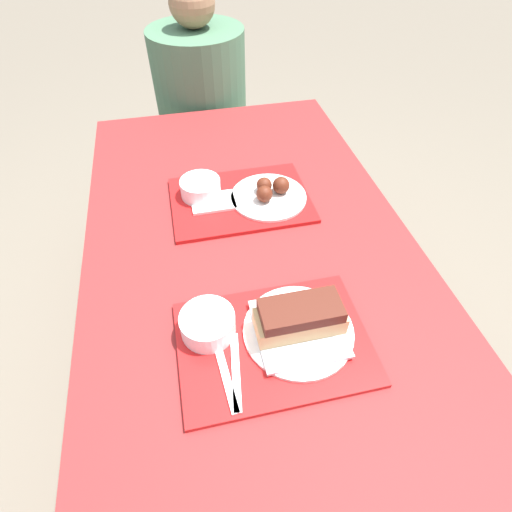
{
  "coord_description": "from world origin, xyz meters",
  "views": [
    {
      "loc": [
        -0.15,
        -0.67,
        1.49
      ],
      "look_at": [
        -0.01,
        -0.01,
        0.78
      ],
      "focal_mm": 28.0,
      "sensor_mm": 36.0,
      "label": 1
    }
  ],
  "objects_px": {
    "tray_far": "(240,200)",
    "bowl_coleslaw_far": "(200,187)",
    "tray_near": "(274,343)",
    "person_seated_across": "(201,91)",
    "bowl_coleslaw_near": "(208,323)",
    "wings_plate_far": "(270,193)",
    "brisket_sandwich_plate": "(299,322)"
  },
  "relations": [
    {
      "from": "wings_plate_far",
      "to": "tray_far",
      "type": "bearing_deg",
      "value": 170.49
    },
    {
      "from": "bowl_coleslaw_near",
      "to": "wings_plate_far",
      "type": "relative_size",
      "value": 0.53
    },
    {
      "from": "tray_near",
      "to": "bowl_coleslaw_near",
      "type": "xyz_separation_m",
      "value": [
        -0.13,
        0.06,
        0.03
      ]
    },
    {
      "from": "bowl_coleslaw_near",
      "to": "wings_plate_far",
      "type": "distance_m",
      "value": 0.48
    },
    {
      "from": "bowl_coleslaw_near",
      "to": "brisket_sandwich_plate",
      "type": "distance_m",
      "value": 0.19
    },
    {
      "from": "tray_near",
      "to": "wings_plate_far",
      "type": "relative_size",
      "value": 1.81
    },
    {
      "from": "brisket_sandwich_plate",
      "to": "bowl_coleslaw_far",
      "type": "bearing_deg",
      "value": 105.62
    },
    {
      "from": "tray_far",
      "to": "bowl_coleslaw_near",
      "type": "xyz_separation_m",
      "value": [
        -0.15,
        -0.43,
        0.03
      ]
    },
    {
      "from": "tray_far",
      "to": "bowl_coleslaw_far",
      "type": "distance_m",
      "value": 0.12
    },
    {
      "from": "bowl_coleslaw_far",
      "to": "wings_plate_far",
      "type": "height_order",
      "value": "wings_plate_far"
    },
    {
      "from": "person_seated_across",
      "to": "wings_plate_far",
      "type": "bearing_deg",
      "value": -82.73
    },
    {
      "from": "tray_far",
      "to": "brisket_sandwich_plate",
      "type": "distance_m",
      "value": 0.48
    },
    {
      "from": "brisket_sandwich_plate",
      "to": "wings_plate_far",
      "type": "relative_size",
      "value": 1.07
    },
    {
      "from": "bowl_coleslaw_far",
      "to": "wings_plate_far",
      "type": "xyz_separation_m",
      "value": [
        0.19,
        -0.06,
        -0.01
      ]
    },
    {
      "from": "tray_near",
      "to": "bowl_coleslaw_far",
      "type": "distance_m",
      "value": 0.54
    },
    {
      "from": "wings_plate_far",
      "to": "person_seated_across",
      "type": "bearing_deg",
      "value": 97.27
    },
    {
      "from": "wings_plate_far",
      "to": "person_seated_across",
      "type": "distance_m",
      "value": 0.83
    },
    {
      "from": "tray_far",
      "to": "brisket_sandwich_plate",
      "type": "bearing_deg",
      "value": -85.83
    },
    {
      "from": "tray_far",
      "to": "bowl_coleslaw_far",
      "type": "height_order",
      "value": "bowl_coleslaw_far"
    },
    {
      "from": "tray_near",
      "to": "wings_plate_far",
      "type": "bearing_deg",
      "value": 77.3
    },
    {
      "from": "wings_plate_far",
      "to": "bowl_coleslaw_near",
      "type": "bearing_deg",
      "value": -119.5
    },
    {
      "from": "brisket_sandwich_plate",
      "to": "bowl_coleslaw_far",
      "type": "relative_size",
      "value": 2.03
    },
    {
      "from": "tray_far",
      "to": "bowl_coleslaw_near",
      "type": "relative_size",
      "value": 3.43
    },
    {
      "from": "tray_far",
      "to": "bowl_coleslaw_near",
      "type": "bearing_deg",
      "value": -109.41
    },
    {
      "from": "tray_near",
      "to": "bowl_coleslaw_near",
      "type": "height_order",
      "value": "bowl_coleslaw_near"
    },
    {
      "from": "tray_near",
      "to": "bowl_coleslaw_far",
      "type": "bearing_deg",
      "value": 99.35
    },
    {
      "from": "tray_near",
      "to": "person_seated_across",
      "type": "bearing_deg",
      "value": 89.91
    },
    {
      "from": "tray_near",
      "to": "person_seated_across",
      "type": "height_order",
      "value": "person_seated_across"
    },
    {
      "from": "bowl_coleslaw_far",
      "to": "wings_plate_far",
      "type": "distance_m",
      "value": 0.2
    },
    {
      "from": "tray_far",
      "to": "person_seated_across",
      "type": "bearing_deg",
      "value": 91.46
    },
    {
      "from": "tray_near",
      "to": "brisket_sandwich_plate",
      "type": "height_order",
      "value": "brisket_sandwich_plate"
    },
    {
      "from": "tray_far",
      "to": "bowl_coleslaw_far",
      "type": "xyz_separation_m",
      "value": [
        -0.11,
        0.04,
        0.03
      ]
    }
  ]
}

